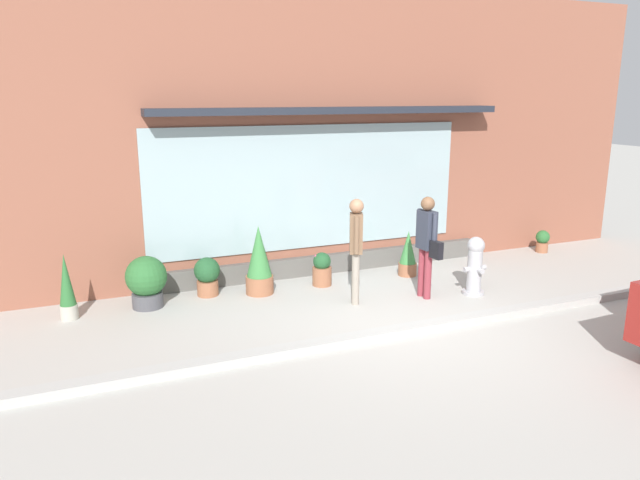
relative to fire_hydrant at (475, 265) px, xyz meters
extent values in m
plane|color=#B2AFA8|center=(-1.72, -0.87, -0.51)|extent=(60.00, 60.00, 0.00)
cube|color=#B2B2AD|center=(-1.72, -1.07, -0.45)|extent=(14.00, 0.24, 0.12)
cube|color=#935642|center=(-1.72, 2.33, 2.07)|extent=(14.00, 0.36, 5.17)
cube|color=#9EB7BC|center=(-2.11, 2.13, 1.14)|extent=(5.97, 0.03, 2.24)
cube|color=#232833|center=(-1.72, 1.98, 2.51)|extent=(6.57, 0.56, 0.12)
cube|color=#605E59|center=(-1.72, 2.11, -0.33)|extent=(6.37, 0.20, 0.36)
cylinder|color=#B2B2B7|center=(0.00, 0.00, -0.48)|extent=(0.37, 0.37, 0.06)
cylinder|color=#B2B2B7|center=(0.00, 0.00, -0.10)|extent=(0.25, 0.25, 0.71)
sphere|color=#B2B2B7|center=(0.00, 0.00, 0.34)|extent=(0.29, 0.29, 0.29)
cylinder|color=#B2B2B7|center=(-0.16, 0.00, -0.06)|extent=(0.10, 0.09, 0.09)
cylinder|color=#B2B2B7|center=(0.16, 0.00, -0.06)|extent=(0.10, 0.09, 0.09)
cylinder|color=#B2B2B7|center=(0.00, -0.16, -0.06)|extent=(0.09, 0.10, 0.09)
cylinder|color=#8E333D|center=(-0.85, 0.11, -0.09)|extent=(0.12, 0.12, 0.84)
cylinder|color=#8E333D|center=(-0.87, 0.27, -0.09)|extent=(0.12, 0.12, 0.84)
cube|color=#333847|center=(-0.86, 0.19, 0.64)|extent=(0.22, 0.33, 0.63)
sphere|color=brown|center=(-0.86, 0.19, 1.07)|extent=(0.23, 0.23, 0.23)
cylinder|color=#333847|center=(-0.85, -0.02, 0.65)|extent=(0.08, 0.08, 0.60)
cylinder|color=#333847|center=(-0.87, 0.40, 0.65)|extent=(0.08, 0.08, 0.60)
cube|color=black|center=(-0.86, -0.11, 0.37)|extent=(0.12, 0.25, 0.28)
cylinder|color=#9E9384|center=(-2.01, 0.45, -0.09)|extent=(0.12, 0.12, 0.84)
cylinder|color=#9E9384|center=(-2.07, 0.32, -0.09)|extent=(0.12, 0.12, 0.84)
cube|color=brown|center=(-2.04, 0.39, 0.65)|extent=(0.30, 0.34, 0.63)
sphere|color=#A37556|center=(-2.04, 0.39, 1.08)|extent=(0.23, 0.23, 0.23)
cylinder|color=brown|center=(-1.96, 0.56, 0.66)|extent=(0.08, 0.08, 0.60)
cylinder|color=brown|center=(-2.12, 0.21, 0.66)|extent=(0.08, 0.08, 0.60)
cylinder|color=#9E6042|center=(-2.18, 1.44, -0.35)|extent=(0.34, 0.34, 0.33)
sphere|color=#23562D|center=(-2.18, 1.44, -0.07)|extent=(0.31, 0.31, 0.31)
sphere|color=#DB4C7A|center=(-2.20, 1.53, -0.01)|extent=(0.07, 0.07, 0.07)
sphere|color=#E5C64C|center=(-2.20, 1.52, 0.02)|extent=(0.06, 0.06, 0.06)
sphere|color=#DB4C7A|center=(-2.28, 1.47, 0.02)|extent=(0.06, 0.06, 0.06)
cylinder|color=#B7B2A3|center=(-6.33, 1.41, -0.40)|extent=(0.26, 0.26, 0.23)
cone|color=#2D6B33|center=(-6.33, 1.41, 0.11)|extent=(0.24, 0.24, 0.79)
cylinder|color=#9E6042|center=(-4.17, 1.69, -0.39)|extent=(0.35, 0.35, 0.25)
sphere|color=#23562D|center=(-4.17, 1.69, -0.07)|extent=(0.43, 0.43, 0.43)
cylinder|color=#9E6042|center=(3.06, 1.69, -0.41)|extent=(0.25, 0.25, 0.21)
sphere|color=#2D6B33|center=(3.06, 1.69, -0.18)|extent=(0.29, 0.29, 0.29)
cylinder|color=#9E6042|center=(-0.47, 1.36, -0.39)|extent=(0.34, 0.34, 0.24)
cone|color=#3D8442|center=(-0.47, 1.36, 0.03)|extent=(0.31, 0.31, 0.61)
cylinder|color=#4C4C51|center=(-5.17, 1.49, -0.39)|extent=(0.48, 0.48, 0.24)
sphere|color=#2D6B33|center=(-5.17, 1.49, 0.00)|extent=(0.64, 0.64, 0.64)
cylinder|color=#9E6042|center=(-3.33, 1.45, -0.36)|extent=(0.47, 0.47, 0.31)
cone|color=#3D8442|center=(-3.33, 1.45, 0.23)|extent=(0.42, 0.42, 0.87)
camera|label=1|loc=(-6.10, -7.78, 2.78)|focal=33.22mm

